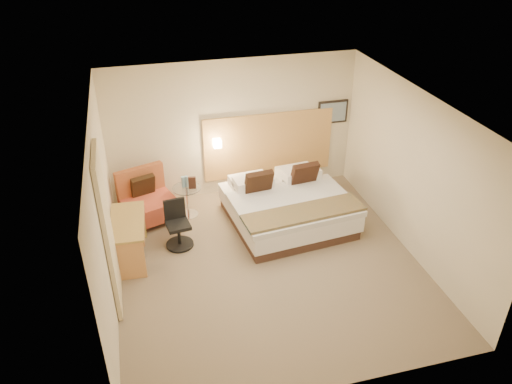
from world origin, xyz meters
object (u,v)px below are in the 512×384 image
object	(u,v)px
bed	(287,206)
desk_chair	(178,228)
lounge_chair	(147,201)
desk	(129,229)
side_table	(188,200)

from	to	relation	value
bed	desk_chair	distance (m)	2.02
lounge_chair	desk_chair	size ratio (longest dim) A/B	1.34
desk_chair	desk	bearing A→B (deg)	-167.39
lounge_chair	side_table	world-z (taller)	lounge_chair
side_table	bed	bearing A→B (deg)	-21.60
side_table	desk_chair	xyz separation A→B (m)	(-0.29, -0.88, 0.02)
desk	desk_chair	bearing A→B (deg)	12.61
side_table	lounge_chair	bearing A→B (deg)	174.62
bed	lounge_chair	world-z (taller)	bed
desk	lounge_chair	bearing A→B (deg)	73.28
bed	desk	world-z (taller)	bed
side_table	desk_chair	bearing A→B (deg)	-107.99
bed	side_table	bearing A→B (deg)	158.40
side_table	desk	distance (m)	1.52
bed	lounge_chair	xyz separation A→B (m)	(-2.45, 0.75, 0.05)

